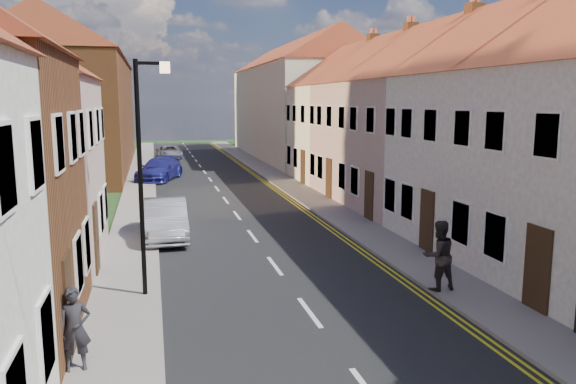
{
  "coord_description": "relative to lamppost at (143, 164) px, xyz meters",
  "views": [
    {
      "loc": [
        -3.56,
        5.48,
        5.11
      ],
      "look_at": [
        1.49,
        26.39,
        1.6
      ],
      "focal_mm": 35.0,
      "sensor_mm": 36.0,
      "label": 1
    }
  ],
  "objects": [
    {
      "name": "cottage_r_pink",
      "position": [
        13.11,
        8.9,
        0.94
      ],
      "size": [
        8.3,
        6.0,
        9.0
      ],
      "color": "#CBABA1",
      "rests_on": "ground"
    },
    {
      "name": "cottage_r_cream_far",
      "position": [
        13.11,
        19.7,
        0.94
      ],
      "size": [
        8.3,
        6.0,
        9.0
      ],
      "color": "white",
      "rests_on": "ground"
    },
    {
      "name": "cottage_r_white_far",
      "position": [
        13.11,
        14.3,
        0.94
      ],
      "size": [
        8.3,
        5.2,
        9.0
      ],
      "color": "#CBABA1",
      "rests_on": "ground"
    },
    {
      "name": "car_far",
      "position": [
        0.61,
        22.52,
        -2.82
      ],
      "size": [
        3.53,
        5.34,
        1.44
      ],
      "primitive_type": "imported",
      "rotation": [
        0.0,
        0.0,
        -0.33
      ],
      "color": "navy",
      "rests_on": "ground"
    },
    {
      "name": "pedestrian_left_b",
      "position": [
        -1.29,
        -4.0,
        -2.62
      ],
      "size": [
        0.63,
        0.46,
        1.6
      ],
      "primitive_type": "imported",
      "rotation": [
        0.0,
        0.0,
        0.14
      ],
      "color": "black",
      "rests_on": "pavement_left"
    },
    {
      "name": "block_right_far",
      "position": [
        13.11,
        35.0,
        1.76
      ],
      "size": [
        8.3,
        24.2,
        10.5
      ],
      "color": "white",
      "rests_on": "ground"
    },
    {
      "name": "lamppost",
      "position": [
        0.0,
        0.0,
        0.0
      ],
      "size": [
        0.88,
        0.15,
        6.0
      ],
      "color": "black",
      "rests_on": "pavement_left"
    },
    {
      "name": "cottage_r_cream_mid",
      "position": [
        13.11,
        3.5,
        0.94
      ],
      "size": [
        8.3,
        5.2,
        9.0
      ],
      "color": "white",
      "rests_on": "ground"
    },
    {
      "name": "block_left_far",
      "position": [
        -5.49,
        30.0,
        1.76
      ],
      "size": [
        8.3,
        24.2,
        10.5
      ],
      "color": "brown",
      "rests_on": "ground"
    },
    {
      "name": "pavement_right",
      "position": [
        8.21,
        10.0,
        -3.48
      ],
      "size": [
        1.8,
        90.0,
        0.12
      ],
      "primitive_type": "cube",
      "color": "gray",
      "rests_on": "ground"
    },
    {
      "name": "road",
      "position": [
        3.81,
        10.0,
        -3.53
      ],
      "size": [
        7.0,
        90.0,
        0.02
      ],
      "primitive_type": "cube",
      "color": "black",
      "rests_on": "ground"
    },
    {
      "name": "pedestrian_right",
      "position": [
        7.51,
        -1.47,
        -2.48
      ],
      "size": [
        0.97,
        0.79,
        1.88
      ],
      "primitive_type": "imported",
      "rotation": [
        0.0,
        0.0,
        3.22
      ],
      "color": "#2B2322",
      "rests_on": "pavement_right"
    },
    {
      "name": "car_distant",
      "position": [
        1.64,
        36.68,
        -2.97
      ],
      "size": [
        2.41,
        4.33,
        1.14
      ],
      "primitive_type": "imported",
      "rotation": [
        0.0,
        0.0,
        0.13
      ],
      "color": "#9A9CA1",
      "rests_on": "ground"
    },
    {
      "name": "pavement_left",
      "position": [
        -0.59,
        10.0,
        -3.48
      ],
      "size": [
        1.8,
        90.0,
        0.12
      ],
      "primitive_type": "cube",
      "color": "gray",
      "rests_on": "ground"
    },
    {
      "name": "car_mid",
      "position": [
        0.61,
        6.49,
        -2.81
      ],
      "size": [
        1.57,
        4.44,
        1.46
      ],
      "primitive_type": "imported",
      "rotation": [
        0.0,
        0.0,
        -0.0
      ],
      "color": "#A2A3A9",
      "rests_on": "ground"
    }
  ]
}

